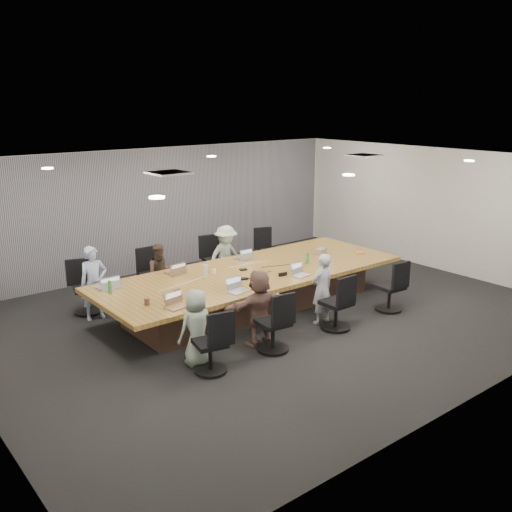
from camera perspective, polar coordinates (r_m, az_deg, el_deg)
floor at (r=10.57m, az=1.36°, el=-5.95°), size 10.00×8.00×0.00m
ceiling at (r=9.90m, az=1.46°, el=9.32°), size 10.00×8.00×0.00m
wall_back at (r=13.39m, az=-9.68°, el=4.66°), size 10.00×0.00×2.80m
wall_front at (r=7.65m, az=21.06°, el=-4.33°), size 10.00×0.00×2.80m
wall_right at (r=13.83m, az=17.57°, el=4.49°), size 0.00×8.00×2.80m
curtain at (r=13.32m, az=-9.51°, el=4.61°), size 9.80×0.04×2.80m
conference_table at (r=10.80m, az=-0.33°, el=-3.21°), size 6.00×2.20×0.74m
chair_0 at (r=11.00m, az=-16.52°, el=-3.49°), size 0.68×0.68×0.81m
chair_1 at (r=11.53m, az=-10.30°, el=-2.23°), size 0.55×0.55×0.81m
chair_2 at (r=12.29m, az=-3.96°, el=-0.77°), size 0.68×0.68×0.86m
chair_3 at (r=13.19m, az=1.48°, el=0.22°), size 0.67×0.67×0.79m
chair_4 at (r=8.36m, az=-4.61°, el=-9.17°), size 0.61×0.61×0.76m
chair_5 at (r=9.01m, az=1.70°, el=-7.14°), size 0.59×0.59×0.79m
chair_6 at (r=9.93m, az=8.01°, el=-5.09°), size 0.54×0.54×0.79m
chair_7 at (r=10.96m, az=13.21°, el=-3.41°), size 0.56×0.56×0.78m
person_0 at (r=10.61m, az=-15.90°, el=-2.62°), size 0.52×0.37×1.35m
laptop_0 at (r=10.10m, az=-14.71°, el=-2.99°), size 0.36×0.25×0.02m
person_1 at (r=11.18m, az=-9.48°, el=-1.75°), size 0.67×0.57×1.18m
laptop_1 at (r=10.68m, az=-8.07°, el=-1.62°), size 0.39×0.30×0.02m
person_2 at (r=11.95m, az=-3.03°, el=-0.07°), size 0.87×0.51×1.33m
laptop_2 at (r=11.50m, az=-1.44°, el=-0.22°), size 0.30×0.21×0.02m
person_4 at (r=8.55m, az=-5.96°, el=-7.12°), size 0.57×0.37×1.17m
laptop_4 at (r=8.93m, az=-7.91°, el=-5.06°), size 0.39×0.30×0.02m
person_5 at (r=9.18m, az=0.30°, el=-5.15°), size 1.18×0.43×1.25m
laptop_5 at (r=9.54m, az=-1.78°, el=-3.55°), size 0.37×0.28×0.02m
person_6 at (r=10.08m, az=6.63°, el=-3.28°), size 0.47×0.31×1.27m
laptop_6 at (r=10.42m, az=4.51°, el=-1.95°), size 0.35×0.27×0.02m
bottle_green_left at (r=9.73m, az=-14.40°, el=-3.04°), size 0.07×0.07×0.22m
bottle_green_right at (r=11.14m, az=5.15°, el=-0.26°), size 0.08×0.08×0.22m
bottle_clear at (r=10.30m, az=-5.06°, el=-1.51°), size 0.08×0.08×0.24m
cup_white_far at (r=10.52m, az=-4.21°, el=-1.56°), size 0.09×0.09×0.09m
cup_white_near at (r=12.08m, az=6.55°, el=0.62°), size 0.08×0.08×0.09m
mug_brown at (r=9.10m, az=-10.85°, el=-4.50°), size 0.11×0.11×0.11m
mic_left at (r=10.18m, az=-1.22°, el=-2.28°), size 0.16×0.13×0.03m
mic_right at (r=10.74m, az=-1.28°, el=-1.35°), size 0.16×0.13×0.03m
stapler at (r=10.39m, az=2.70°, el=-1.83°), size 0.17×0.06×0.06m
canvas_bag at (r=11.88m, az=6.49°, el=0.46°), size 0.26×0.20×0.13m
snack_packet at (r=12.04m, az=10.33°, el=0.29°), size 0.21×0.18×0.04m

